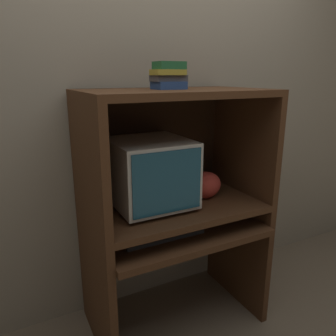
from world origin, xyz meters
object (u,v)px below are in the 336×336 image
keyboard (162,234)px  book_stack (169,76)px  snack_bag (206,185)px  crt_monitor (150,172)px  mouse (207,225)px

keyboard → book_stack: size_ratio=2.49×
snack_bag → crt_monitor: bearing=173.3°
keyboard → snack_bag: size_ratio=2.31×
crt_monitor → mouse: (0.28, -0.16, -0.31)m
mouse → snack_bag: (0.06, 0.12, 0.19)m
crt_monitor → keyboard: bearing=-89.3°
keyboard → book_stack: (0.10, 0.13, 0.82)m
book_stack → crt_monitor: bearing=171.2°
crt_monitor → mouse: size_ratio=7.21×
snack_bag → book_stack: bearing=174.3°
crt_monitor → book_stack: size_ratio=2.45×
keyboard → snack_bag: bearing=17.1°
crt_monitor → mouse: crt_monitor is taller
crt_monitor → snack_bag: (0.34, -0.04, -0.11)m
crt_monitor → snack_bag: size_ratio=2.27×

